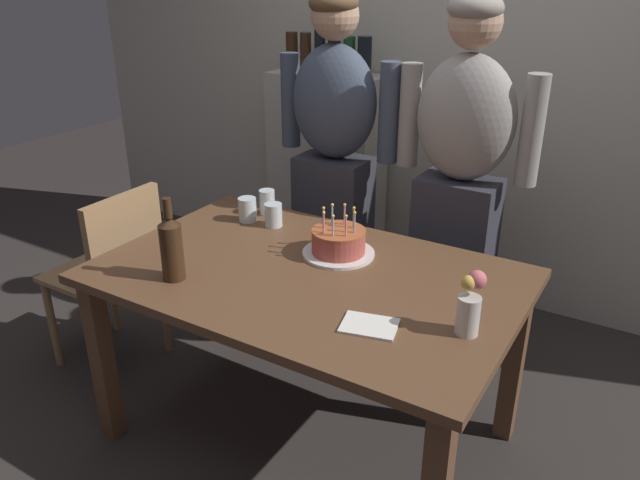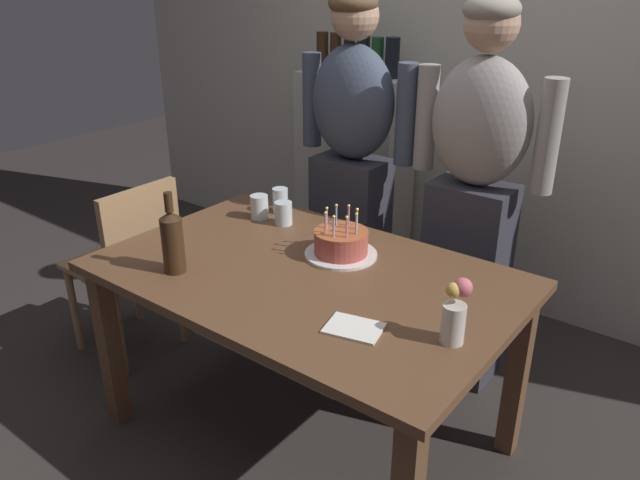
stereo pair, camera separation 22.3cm
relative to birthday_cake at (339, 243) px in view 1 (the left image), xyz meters
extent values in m
plane|color=#332D2B|center=(-0.03, -0.18, -0.79)|extent=(10.00, 10.00, 0.00)
cube|color=beige|center=(-0.03, 1.37, 0.51)|extent=(5.20, 0.10, 2.60)
cube|color=brown|center=(-0.03, -0.18, -0.07)|extent=(1.50, 0.96, 0.03)
cube|color=brown|center=(-0.71, -0.59, -0.44)|extent=(0.07, 0.07, 0.70)
cube|color=brown|center=(-0.71, 0.23, -0.44)|extent=(0.07, 0.07, 0.70)
cube|color=brown|center=(0.65, 0.23, -0.44)|extent=(0.07, 0.07, 0.70)
cylinder|color=white|center=(0.00, 0.00, -0.04)|extent=(0.28, 0.28, 0.01)
cylinder|color=#B24C42|center=(0.00, 0.00, 0.01)|extent=(0.20, 0.20, 0.08)
cylinder|color=#B75B33|center=(0.00, 0.00, 0.05)|extent=(0.21, 0.21, 0.01)
cylinder|color=#93B7DB|center=(0.06, 0.01, 0.09)|extent=(0.01, 0.01, 0.07)
sphere|color=#F9C64C|center=(0.06, 0.01, 0.13)|extent=(0.01, 0.01, 0.01)
cylinder|color=#EAB266|center=(0.04, 0.05, 0.09)|extent=(0.01, 0.01, 0.07)
sphere|color=#F9C64C|center=(0.04, 0.05, 0.13)|extent=(0.01, 0.01, 0.01)
cylinder|color=pink|center=(-0.01, 0.06, 0.09)|extent=(0.01, 0.01, 0.07)
sphere|color=#F9C64C|center=(-0.01, 0.06, 0.13)|extent=(0.01, 0.01, 0.01)
cylinder|color=#93B7DB|center=(-0.05, 0.04, 0.09)|extent=(0.01, 0.01, 0.07)
sphere|color=#F9C64C|center=(-0.05, 0.04, 0.13)|extent=(0.01, 0.01, 0.01)
cylinder|color=#93B7DB|center=(-0.06, -0.01, 0.09)|extent=(0.01, 0.01, 0.07)
sphere|color=#F9C64C|center=(-0.06, -0.01, 0.13)|extent=(0.01, 0.01, 0.01)
cylinder|color=pink|center=(-0.04, -0.05, 0.09)|extent=(0.01, 0.01, 0.07)
sphere|color=#F9C64C|center=(-0.04, -0.05, 0.13)|extent=(0.01, 0.01, 0.01)
cylinder|color=#93B7DB|center=(0.01, -0.06, 0.09)|extent=(0.01, 0.01, 0.07)
sphere|color=#F9C64C|center=(0.01, -0.06, 0.13)|extent=(0.01, 0.01, 0.01)
cylinder|color=pink|center=(0.05, -0.04, 0.09)|extent=(0.01, 0.01, 0.07)
sphere|color=#F9C64C|center=(0.05, -0.04, 0.13)|extent=(0.01, 0.01, 0.01)
cylinder|color=silver|center=(-0.48, 0.20, 0.01)|extent=(0.07, 0.07, 0.11)
cylinder|color=silver|center=(-0.38, 0.10, 0.00)|extent=(0.07, 0.07, 0.10)
cylinder|color=silver|center=(-0.50, 0.09, 0.00)|extent=(0.08, 0.08, 0.10)
cylinder|color=#382314|center=(-0.40, -0.47, 0.05)|extent=(0.08, 0.08, 0.20)
cone|color=#382314|center=(-0.40, -0.47, 0.17)|extent=(0.08, 0.08, 0.03)
cylinder|color=#382314|center=(-0.40, -0.47, 0.22)|extent=(0.03, 0.03, 0.07)
cube|color=white|center=(0.33, -0.40, -0.04)|extent=(0.19, 0.16, 0.01)
cylinder|color=silver|center=(0.60, -0.28, 0.01)|extent=(0.07, 0.07, 0.12)
sphere|color=gold|center=(0.59, -0.28, 0.12)|extent=(0.05, 0.05, 0.05)
sphere|color=#DB6670|center=(0.61, -0.26, 0.13)|extent=(0.06, 0.06, 0.06)
cube|color=#33333D|center=(-0.36, 0.59, -0.33)|extent=(0.34, 0.23, 0.92)
ellipsoid|color=#424C60|center=(-0.36, 0.59, 0.39)|extent=(0.41, 0.27, 0.52)
sphere|color=tan|center=(-0.36, 0.59, 0.76)|extent=(0.21, 0.21, 0.21)
ellipsoid|color=brown|center=(-0.36, 0.57, 0.81)|extent=(0.21, 0.21, 0.12)
cylinder|color=#424C60|center=(-0.10, 0.62, 0.37)|extent=(0.09, 0.09, 0.44)
cylinder|color=#424C60|center=(-0.62, 0.62, 0.37)|extent=(0.09, 0.09, 0.44)
cube|color=#33333D|center=(0.26, 0.59, -0.33)|extent=(0.34, 0.23, 0.92)
ellipsoid|color=#9E9993|center=(0.26, 0.59, 0.39)|extent=(0.41, 0.27, 0.52)
sphere|color=tan|center=(0.26, 0.59, 0.76)|extent=(0.21, 0.21, 0.21)
ellipsoid|color=gray|center=(0.26, 0.57, 0.81)|extent=(0.21, 0.21, 0.12)
cylinder|color=#9E9993|center=(0.52, 0.62, 0.37)|extent=(0.09, 0.09, 0.44)
cylinder|color=#9E9993|center=(0.00, 0.62, 0.37)|extent=(0.09, 0.09, 0.44)
cube|color=#A37A51|center=(-1.12, -0.22, -0.33)|extent=(0.42, 0.42, 0.02)
cube|color=#A37A51|center=(-0.93, -0.22, -0.12)|extent=(0.04, 0.40, 0.40)
cylinder|color=#A37A51|center=(-1.30, -0.04, -0.56)|extent=(0.04, 0.04, 0.45)
cylinder|color=#A37A51|center=(-1.30, -0.40, -0.56)|extent=(0.04, 0.04, 0.45)
cylinder|color=#A37A51|center=(-0.94, -0.04, -0.56)|extent=(0.04, 0.04, 0.45)
cylinder|color=#A37A51|center=(-0.94, -0.40, -0.56)|extent=(0.04, 0.04, 0.45)
cube|color=beige|center=(-0.73, 1.15, -0.19)|extent=(0.65, 0.30, 1.20)
cylinder|color=#382314|center=(-0.96, 1.15, 0.52)|extent=(0.07, 0.07, 0.21)
cylinder|color=#382314|center=(-0.87, 1.15, 0.52)|extent=(0.06, 0.06, 0.21)
cylinder|color=black|center=(-0.78, 1.15, 0.53)|extent=(0.06, 0.06, 0.24)
cylinder|color=black|center=(-0.69, 1.15, 0.53)|extent=(0.07, 0.07, 0.25)
cylinder|color=#194723|center=(-0.59, 1.15, 0.51)|extent=(0.06, 0.06, 0.20)
cylinder|color=black|center=(-0.50, 1.15, 0.52)|extent=(0.08, 0.08, 0.21)
camera|label=1|loc=(1.04, -1.85, 0.97)|focal=34.62mm
camera|label=2|loc=(1.22, -1.73, 0.97)|focal=34.62mm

